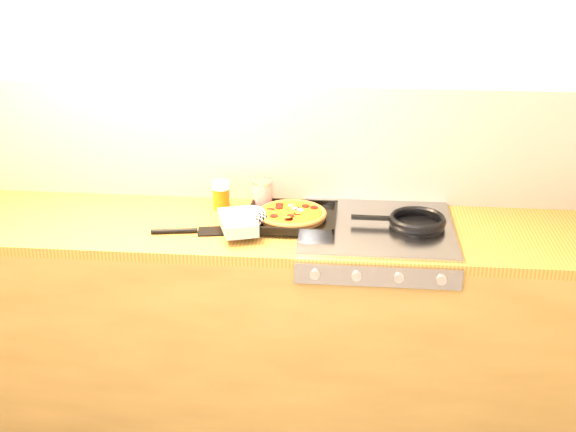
# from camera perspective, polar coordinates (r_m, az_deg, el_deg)

# --- Properties ---
(room_shell) EXTENTS (3.20, 3.20, 3.20)m
(room_shell) POSITION_cam_1_polar(r_m,az_deg,el_deg) (3.07, -1.32, 5.73)
(room_shell) COLOR white
(room_shell) RESTS_ON ground
(counter_run) EXTENTS (3.20, 0.62, 0.90)m
(counter_run) POSITION_cam_1_polar(r_m,az_deg,el_deg) (3.09, -1.82, -8.37)
(counter_run) COLOR olive
(counter_run) RESTS_ON ground
(stovetop) EXTENTS (0.60, 0.56, 0.02)m
(stovetop) POSITION_cam_1_polar(r_m,az_deg,el_deg) (2.86, 7.03, -0.93)
(stovetop) COLOR #9C9BA1
(stovetop) RESTS_ON counter_run
(pizza_on_tray) EXTENTS (0.47, 0.41, 0.06)m
(pizza_on_tray) POSITION_cam_1_polar(r_m,az_deg,el_deg) (2.86, -0.87, -0.03)
(pizza_on_tray) COLOR black
(pizza_on_tray) RESTS_ON stovetop
(frying_pan) EXTENTS (0.37, 0.23, 0.04)m
(frying_pan) POSITION_cam_1_polar(r_m,az_deg,el_deg) (2.87, 10.08, -0.44)
(frying_pan) COLOR black
(frying_pan) RESTS_ON stovetop
(tomato_can) EXTENTS (0.11, 0.11, 0.12)m
(tomato_can) POSITION_cam_1_polar(r_m,az_deg,el_deg) (3.03, -2.03, 1.71)
(tomato_can) COLOR #A90D19
(tomato_can) RESTS_ON counter_run
(juice_glass) EXTENTS (0.07, 0.07, 0.12)m
(juice_glass) POSITION_cam_1_polar(r_m,az_deg,el_deg) (3.03, -5.31, 1.67)
(juice_glass) COLOR #D6510C
(juice_glass) RESTS_ON counter_run
(wooden_spoon) EXTENTS (0.30, 0.05, 0.02)m
(wooden_spoon) POSITION_cam_1_polar(r_m,az_deg,el_deg) (3.04, 0.47, 0.78)
(wooden_spoon) COLOR #A77C46
(wooden_spoon) RESTS_ON counter_run
(black_spatula) EXTENTS (0.29, 0.10, 0.02)m
(black_spatula) POSITION_cam_1_polar(r_m,az_deg,el_deg) (2.83, -7.79, -1.19)
(black_spatula) COLOR black
(black_spatula) RESTS_ON counter_run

